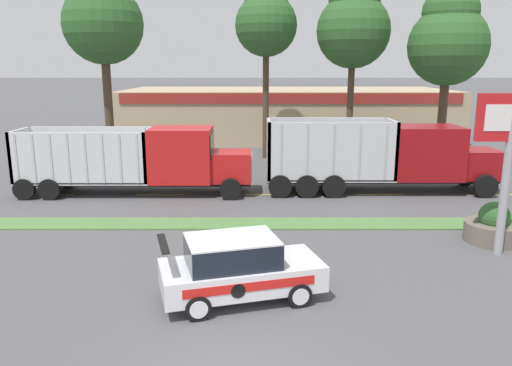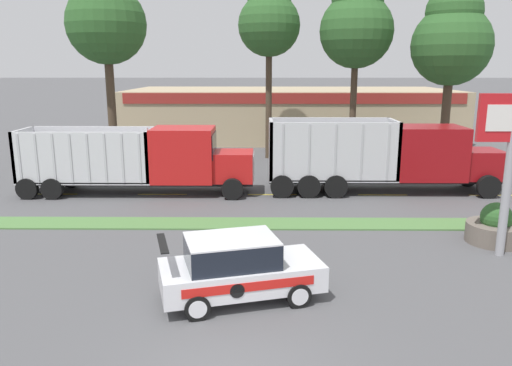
{
  "view_description": "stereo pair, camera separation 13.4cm",
  "coord_description": "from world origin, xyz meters",
  "px_view_note": "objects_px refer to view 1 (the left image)",
  "views": [
    {
      "loc": [
        0.4,
        -8.85,
        6.07
      ],
      "look_at": [
        0.36,
        9.18,
        1.89
      ],
      "focal_mm": 35.0,
      "sensor_mm": 36.0,
      "label": 1
    },
    {
      "loc": [
        0.53,
        -8.85,
        6.07
      ],
      "look_at": [
        0.36,
        9.18,
        1.89
      ],
      "focal_mm": 35.0,
      "sensor_mm": 36.0,
      "label": 2
    }
  ],
  "objects_px": {
    "dump_truck_lead": "(403,158)",
    "stone_planter": "(495,227)",
    "store_sign_post": "(512,142)",
    "rally_car": "(240,268)",
    "dump_truck_mid": "(161,161)"
  },
  "relations": [
    {
      "from": "dump_truck_lead",
      "to": "rally_car",
      "type": "bearing_deg",
      "value": -122.81
    },
    {
      "from": "rally_car",
      "to": "stone_planter",
      "type": "xyz_separation_m",
      "value": [
        8.92,
        4.52,
        -0.35
      ]
    },
    {
      "from": "dump_truck_lead",
      "to": "stone_planter",
      "type": "bearing_deg",
      "value": -80.55
    },
    {
      "from": "dump_truck_lead",
      "to": "store_sign_post",
      "type": "xyz_separation_m",
      "value": [
        0.85,
        -8.66,
        2.05
      ]
    },
    {
      "from": "dump_truck_lead",
      "to": "rally_car",
      "type": "xyz_separation_m",
      "value": [
        -7.69,
        -11.92,
        -0.84
      ]
    },
    {
      "from": "dump_truck_mid",
      "to": "store_sign_post",
      "type": "xyz_separation_m",
      "value": [
        12.77,
        -8.22,
        2.12
      ]
    },
    {
      "from": "rally_car",
      "to": "stone_planter",
      "type": "relative_size",
      "value": 2.34
    },
    {
      "from": "stone_planter",
      "to": "rally_car",
      "type": "bearing_deg",
      "value": -153.12
    },
    {
      "from": "dump_truck_lead",
      "to": "dump_truck_mid",
      "type": "relative_size",
      "value": 1.01
    },
    {
      "from": "rally_car",
      "to": "store_sign_post",
      "type": "xyz_separation_m",
      "value": [
        8.53,
        3.27,
        2.89
      ]
    },
    {
      "from": "store_sign_post",
      "to": "stone_planter",
      "type": "distance_m",
      "value": 3.5
    },
    {
      "from": "dump_truck_mid",
      "to": "rally_car",
      "type": "xyz_separation_m",
      "value": [
        4.23,
        -11.49,
        -0.77
      ]
    },
    {
      "from": "store_sign_post",
      "to": "stone_planter",
      "type": "height_order",
      "value": "store_sign_post"
    },
    {
      "from": "dump_truck_lead",
      "to": "stone_planter",
      "type": "relative_size",
      "value": 5.81
    },
    {
      "from": "dump_truck_lead",
      "to": "dump_truck_mid",
      "type": "distance_m",
      "value": 11.93
    }
  ]
}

